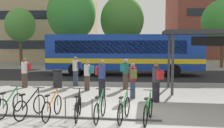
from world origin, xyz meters
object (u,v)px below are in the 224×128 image
(parked_bicycle_orange_3, at_px, (52,107))
(street_tree_3, at_px, (122,20))
(parked_bicycle_green_1, at_px, (10,105))
(street_tree_2, at_px, (223,22))
(commuter_red_pack_0, at_px, (157,79))
(commuter_red_pack_3, at_px, (101,76))
(parked_bicycle_black_2, at_px, (30,106))
(parked_bicycle_green_7, at_px, (148,111))
(trash_bin, at_px, (58,78))
(commuter_teal_pack_1, at_px, (125,71))
(commuter_navy_pack_5, at_px, (76,69))
(city_bus, at_px, (125,53))
(parked_bicycle_black_4, at_px, (78,108))
(transit_shelter, at_px, (217,35))
(parked_bicycle_green_5, at_px, (100,109))
(street_tree_1, at_px, (71,14))
(parked_bicycle_green_6, at_px, (124,109))
(commuter_olive_pack_6, at_px, (133,78))
(street_tree_0, at_px, (20,25))
(commuter_teal_pack_4, at_px, (88,73))
(commuter_red_pack_2, at_px, (25,71))

(parked_bicycle_orange_3, height_order, street_tree_3, street_tree_3)
(parked_bicycle_green_1, bearing_deg, street_tree_2, -30.64)
(parked_bicycle_green_1, xyz_separation_m, street_tree_3, (3.49, 17.81, 4.48))
(commuter_red_pack_0, bearing_deg, commuter_red_pack_3, 34.84)
(parked_bicycle_black_2, xyz_separation_m, parked_bicycle_green_7, (4.11, -0.27, 0.00))
(street_tree_2, bearing_deg, commuter_red_pack_0, -117.59)
(street_tree_2, bearing_deg, trash_bin, -137.74)
(commuter_teal_pack_1, xyz_separation_m, commuter_red_pack_3, (-1.10, -2.27, 0.04))
(commuter_navy_pack_5, height_order, trash_bin, commuter_navy_pack_5)
(city_bus, distance_m, parked_bicycle_black_4, 11.96)
(transit_shelter, bearing_deg, parked_bicycle_green_5, -132.78)
(commuter_teal_pack_1, bearing_deg, street_tree_1, 58.15)
(parked_bicycle_green_6, distance_m, transit_shelter, 7.56)
(street_tree_2, bearing_deg, commuter_olive_pack_6, -121.72)
(parked_bicycle_green_7, bearing_deg, street_tree_1, 33.93)
(commuter_navy_pack_5, bearing_deg, street_tree_1, -73.67)
(commuter_red_pack_3, bearing_deg, parked_bicycle_green_5, -41.67)
(commuter_red_pack_3, bearing_deg, parked_bicycle_orange_3, -67.66)
(parked_bicycle_green_6, distance_m, commuter_navy_pack_5, 7.28)
(commuter_red_pack_0, relative_size, commuter_red_pack_3, 0.98)
(parked_bicycle_green_6, relative_size, street_tree_0, 0.27)
(commuter_red_pack_3, bearing_deg, commuter_teal_pack_4, 162.65)
(parked_bicycle_green_6, xyz_separation_m, parked_bicycle_green_7, (0.81, -0.09, 0.00))
(parked_bicycle_black_4, height_order, commuter_red_pack_2, commuter_red_pack_2)
(parked_bicycle_green_6, relative_size, commuter_red_pack_3, 0.96)
(trash_bin, bearing_deg, city_bus, 56.74)
(parked_bicycle_black_4, relative_size, commuter_navy_pack_5, 0.98)
(parked_bicycle_black_2, bearing_deg, parked_bicycle_green_7, -77.39)
(commuter_red_pack_3, bearing_deg, street_tree_0, 167.16)
(parked_bicycle_black_4, xyz_separation_m, commuter_red_pack_2, (-4.29, 5.80, 0.60))
(parked_bicycle_green_7, distance_m, street_tree_2, 20.92)
(commuter_red_pack_3, height_order, commuter_olive_pack_6, commuter_red_pack_3)
(commuter_red_pack_2, distance_m, street_tree_3, 13.90)
(parked_bicycle_green_7, height_order, commuter_teal_pack_1, commuter_teal_pack_1)
(parked_bicycle_green_5, height_order, commuter_olive_pack_6, commuter_olive_pack_6)
(parked_bicycle_green_7, xyz_separation_m, commuter_red_pack_0, (0.55, 2.83, 0.62))
(parked_bicycle_black_2, distance_m, street_tree_1, 17.59)
(commuter_red_pack_0, xyz_separation_m, street_tree_1, (-6.97, 14.14, 4.40))
(parked_bicycle_green_1, height_order, commuter_teal_pack_1, commuter_teal_pack_1)
(parked_bicycle_green_6, xyz_separation_m, commuter_teal_pack_4, (-2.10, 5.27, 0.55))
(parked_bicycle_green_6, xyz_separation_m, street_tree_3, (-0.64, 18.17, 4.48))
(commuter_red_pack_2, relative_size, commuter_olive_pack_6, 1.03)
(parked_bicycle_orange_3, bearing_deg, parked_bicycle_black_4, -85.18)
(commuter_olive_pack_6, relative_size, street_tree_0, 0.26)
(parked_bicycle_green_5, height_order, parked_bicycle_green_7, same)
(commuter_navy_pack_5, height_order, commuter_olive_pack_6, commuter_navy_pack_5)
(street_tree_0, distance_m, street_tree_1, 6.88)
(city_bus, relative_size, commuter_navy_pack_5, 6.85)
(parked_bicycle_green_5, xyz_separation_m, commuter_red_pack_2, (-5.06, 5.88, 0.60))
(parked_bicycle_orange_3, distance_m, parked_bicycle_black_4, 0.91)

